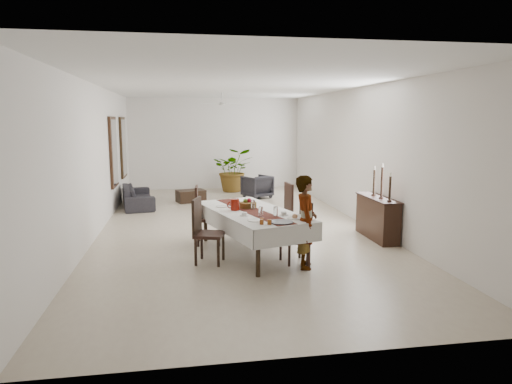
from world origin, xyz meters
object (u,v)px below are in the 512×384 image
at_px(dining_table_top, 252,213).
at_px(sideboard_body, 377,218).
at_px(woman, 306,222).
at_px(red_pitcher, 235,205).
at_px(sofa, 138,196).

bearing_deg(dining_table_top, sideboard_body, -3.52).
bearing_deg(dining_table_top, woman, -67.99).
distance_m(red_pitcher, woman, 1.48).
bearing_deg(woman, sideboard_body, -39.97).
bearing_deg(red_pitcher, sofa, 113.63).
height_order(red_pitcher, sideboard_body, red_pitcher).
height_order(woman, sideboard_body, woman).
xyz_separation_m(dining_table_top, woman, (0.76, -0.95, 0.01)).
distance_m(red_pitcher, sideboard_body, 3.13).
relative_size(woman, sideboard_body, 1.11).
xyz_separation_m(dining_table_top, sofa, (-2.48, 5.06, -0.47)).
relative_size(dining_table_top, sofa, 1.26).
bearing_deg(red_pitcher, woman, -44.06).
distance_m(dining_table_top, woman, 1.21).
xyz_separation_m(woman, sofa, (-3.24, 6.01, -0.48)).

